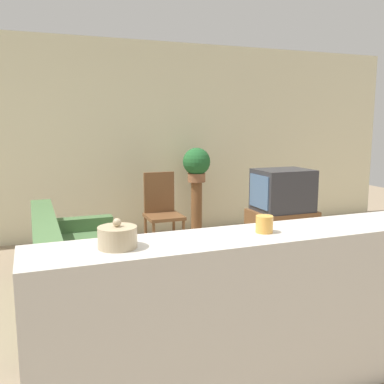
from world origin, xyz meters
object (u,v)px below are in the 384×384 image
Objects in this scene: television at (282,190)px; potted_plant at (197,163)px; couch at (80,273)px; decorative_bowl at (117,237)px; wooden_chair at (162,208)px.

potted_plant is (-0.67, 1.12, 0.25)m from television.
decorative_bowl is (0.02, -1.67, 0.75)m from couch.
decorative_bowl is (-1.14, -3.02, 0.51)m from wooden_chair.
television is at bearing 43.24° from decorative_bowl.
potted_plant is at bearing 120.90° from television.
couch is 2.58m from television.
couch is at bearing 90.82° from decorative_bowl.
potted_plant reaches higher than couch.
television is (2.46, 0.61, 0.51)m from couch.
decorative_bowl reaches higher than television.
wooden_chair is 2.05× the size of potted_plant.
couch is at bearing -130.95° from wooden_chair.
wooden_chair is 4.95× the size of decorative_bowl.
television is at bearing 14.04° from couch.
couch is 10.45× the size of decorative_bowl.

